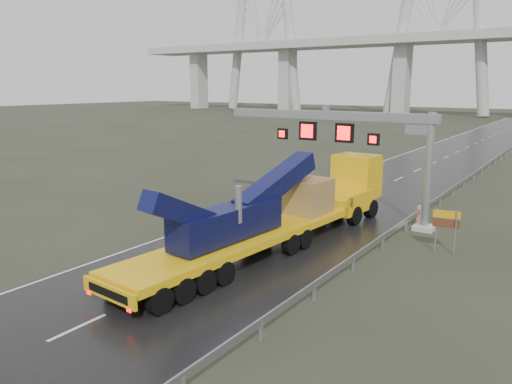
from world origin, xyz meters
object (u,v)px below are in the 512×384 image
Objects in this scene: exit_sign_pair at (446,223)px; striped_barrier at (422,214)px; sign_gantry at (355,135)px; heavy_haul_truck at (293,207)px.

striped_barrier is at bearing 105.29° from exit_sign_pair.
exit_sign_pair is 6.37m from striped_barrier.
exit_sign_pair reaches higher than striped_barrier.
sign_gantry reaches higher than heavy_haul_truck.
exit_sign_pair is at bearing 22.47° from heavy_haul_truck.
exit_sign_pair is at bearing -56.78° from striped_barrier.
sign_gantry reaches higher than exit_sign_pair.
sign_gantry is 7.29m from heavy_haul_truck.
heavy_haul_truck is 9.14× the size of exit_sign_pair.
heavy_haul_truck reaches higher than exit_sign_pair.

